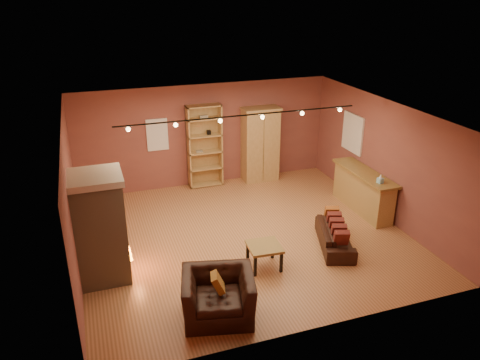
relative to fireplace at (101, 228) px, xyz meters
name	(u,v)px	position (x,y,z in m)	size (l,w,h in m)	color
floor	(244,236)	(3.04, 0.60, -1.06)	(7.00, 7.00, 0.00)	#965A35
ceiling	(245,114)	(3.04, 0.60, 1.74)	(7.00, 7.00, 0.00)	brown
back_wall	(205,135)	(3.04, 3.85, 0.34)	(7.00, 0.02, 2.80)	brown
left_wall	(71,201)	(-0.46, 0.60, 0.34)	(0.02, 6.50, 2.80)	brown
right_wall	(385,160)	(6.54, 0.60, 0.34)	(0.02, 6.50, 2.80)	brown
fireplace	(101,228)	(0.00, 0.00, 0.00)	(1.01, 0.98, 2.12)	tan
back_window	(157,135)	(1.74, 3.83, 0.49)	(0.56, 0.04, 0.86)	white
bookcase	(204,145)	(2.98, 3.73, 0.10)	(0.93, 0.36, 2.28)	tan
armoire	(260,144)	(4.56, 3.58, 0.00)	(1.04, 0.60, 2.11)	tan
bar_counter	(363,191)	(6.24, 0.90, -0.54)	(0.57, 2.12, 1.02)	tan
tissue_box	(380,179)	(6.19, 0.21, 0.04)	(0.14, 0.14, 0.22)	#90CEE6
right_window	(353,133)	(6.51, 2.00, 0.59)	(0.05, 0.90, 1.00)	white
loveseat	(335,232)	(4.73, -0.44, -0.73)	(0.95, 1.64, 0.70)	black
armchair	(218,289)	(1.72, -1.80, -0.54)	(1.34, 1.04, 1.05)	black
coffee_table	(264,249)	(3.00, -0.69, -0.65)	(0.68, 0.68, 0.48)	olive
track_rail	(242,117)	(3.04, 0.80, 1.63)	(5.20, 0.09, 0.13)	black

